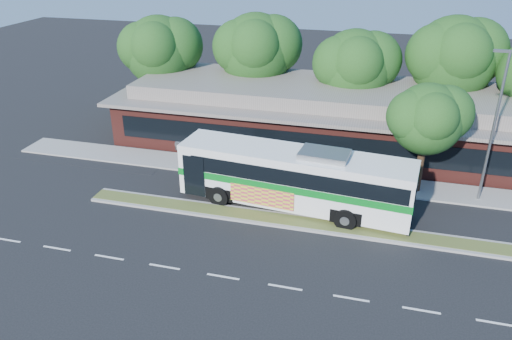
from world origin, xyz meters
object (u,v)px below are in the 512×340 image
at_px(sedan, 176,137).
at_px(sidewalk_tree, 433,118).
at_px(lamp_post, 494,124).
at_px(transit_bus, 295,175).

relative_size(sedan, sidewalk_tree, 0.74).
xyz_separation_m(sedan, sidewalk_tree, (17.71, -2.84, 4.15)).
distance_m(lamp_post, sedan, 21.61).
bearing_deg(transit_bus, lamp_post, 24.43).
distance_m(lamp_post, sidewalk_tree, 3.27).
bearing_deg(sidewalk_tree, lamp_post, -5.29).
height_order(transit_bus, sedan, transit_bus).
bearing_deg(transit_bus, sedan, 152.59).
distance_m(lamp_post, transit_bus, 11.52).
distance_m(transit_bus, sidewalk_tree, 8.76).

